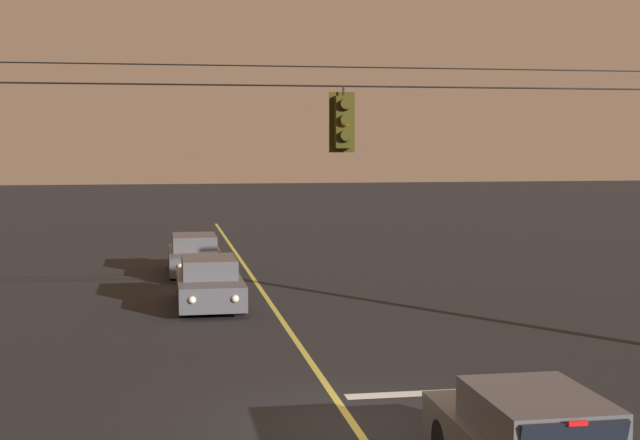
% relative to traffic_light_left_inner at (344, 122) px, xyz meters
% --- Properties ---
extents(ground_plane, '(180.00, 180.00, 0.00)m').
position_rel_traffic_light_left_inner_xyz_m(ground_plane, '(-0.27, -2.22, -5.03)').
color(ground_plane, black).
extents(lane_centre_stripe, '(0.14, 60.00, 0.01)m').
position_rel_traffic_light_left_inner_xyz_m(lane_centre_stripe, '(-0.27, 6.02, -5.03)').
color(lane_centre_stripe, '#D1C64C').
rests_on(lane_centre_stripe, ground).
extents(stop_bar_paint, '(3.40, 0.36, 0.01)m').
position_rel_traffic_light_left_inner_xyz_m(stop_bar_paint, '(1.63, -0.58, -5.03)').
color(stop_bar_paint, silver).
rests_on(stop_bar_paint, ground).
extents(signal_span_assembly, '(21.06, 0.32, 7.08)m').
position_rel_traffic_light_left_inner_xyz_m(signal_span_assembly, '(-0.27, 0.02, -1.33)').
color(signal_span_assembly, '#423021').
rests_on(signal_span_assembly, ground).
extents(traffic_light_left_inner, '(0.48, 0.41, 1.22)m').
position_rel_traffic_light_left_inner_xyz_m(traffic_light_left_inner, '(0.00, 0.00, 0.00)').
color(traffic_light_left_inner, black).
extents(car_oncoming_lead, '(1.80, 4.42, 1.39)m').
position_rel_traffic_light_left_inner_xyz_m(car_oncoming_lead, '(-2.03, 9.28, -4.38)').
color(car_oncoming_lead, '#4C4C51').
rests_on(car_oncoming_lead, ground).
extents(car_oncoming_trailing, '(1.80, 4.42, 1.39)m').
position_rel_traffic_light_left_inner_xyz_m(car_oncoming_trailing, '(-2.20, 15.86, -4.38)').
color(car_oncoming_trailing, '#4C4C51').
rests_on(car_oncoming_trailing, ground).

